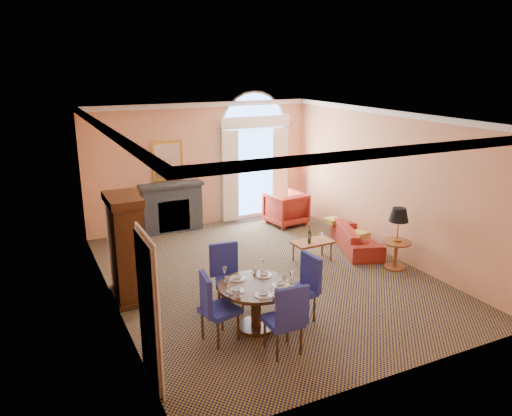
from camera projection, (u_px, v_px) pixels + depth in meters
name	position (u px, v px, depth m)	size (l,w,h in m)	color
ground	(267.00, 276.00, 10.13)	(7.50, 7.50, 0.00)	#121639
room_envelope	(251.00, 148.00, 9.99)	(6.04, 7.52, 3.45)	#F2A473
armoire	(126.00, 250.00, 8.91)	(0.56, 0.99, 1.95)	#351D0C
dining_table	(256.00, 296.00, 7.97)	(1.22, 1.22, 0.97)	#351D0C
dining_chair_north	(227.00, 271.00, 8.73)	(0.64, 0.64, 1.14)	navy
dining_chair_south	(287.00, 315.00, 7.21)	(0.53, 0.54, 1.14)	navy
dining_chair_east	(304.00, 284.00, 8.25)	(0.58, 0.57, 1.14)	navy
dining_chair_west	(213.00, 304.00, 7.56)	(0.63, 0.63, 1.14)	navy
sofa	(357.00, 238.00, 11.49)	(1.87, 0.73, 0.55)	#A22B1D
armchair	(286.00, 208.00, 13.23)	(0.93, 0.95, 0.87)	#A22B1D
coffee_table	(313.00, 243.00, 10.78)	(0.90, 0.53, 0.80)	brown
side_table	(398.00, 230.00, 10.26)	(0.60, 0.60, 1.29)	brown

